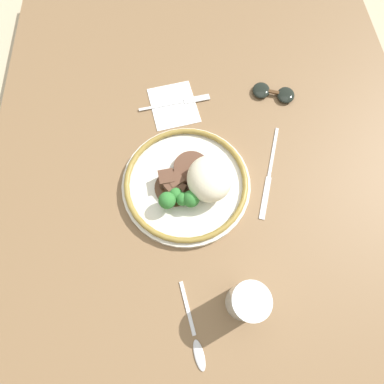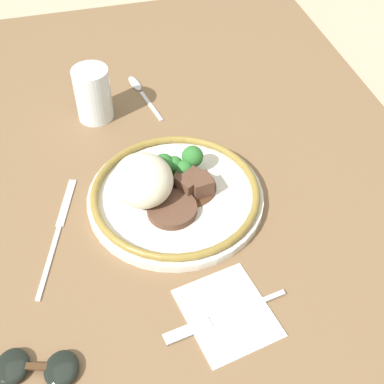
% 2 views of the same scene
% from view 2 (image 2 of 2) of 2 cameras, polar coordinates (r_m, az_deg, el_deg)
% --- Properties ---
extents(ground_plane, '(8.00, 8.00, 0.00)m').
position_cam_2_polar(ground_plane, '(0.89, -5.19, -3.31)').
color(ground_plane, tan).
extents(dining_table, '(1.31, 0.99, 0.05)m').
position_cam_2_polar(dining_table, '(0.87, -5.29, -2.27)').
color(dining_table, brown).
rests_on(dining_table, ground).
extents(napkin, '(0.14, 0.13, 0.00)m').
position_cam_2_polar(napkin, '(0.73, 3.79, -12.74)').
color(napkin, white).
rests_on(napkin, dining_table).
extents(plate, '(0.28, 0.28, 0.09)m').
position_cam_2_polar(plate, '(0.83, -2.46, 0.19)').
color(plate, silver).
rests_on(plate, dining_table).
extents(juice_glass, '(0.07, 0.07, 0.10)m').
position_cam_2_polar(juice_glass, '(1.00, -10.47, 9.97)').
color(juice_glass, yellow).
rests_on(juice_glass, dining_table).
extents(fork, '(0.04, 0.18, 0.00)m').
position_cam_2_polar(fork, '(0.72, 2.38, -13.48)').
color(fork, silver).
rests_on(fork, napkin).
extents(knife, '(0.22, 0.08, 0.00)m').
position_cam_2_polar(knife, '(0.83, -14.07, -3.94)').
color(knife, silver).
rests_on(knife, dining_table).
extents(spoon, '(0.16, 0.04, 0.01)m').
position_cam_2_polar(spoon, '(1.08, -5.70, 10.91)').
color(spoon, silver).
rests_on(spoon, dining_table).
extents(sunglasses, '(0.08, 0.11, 0.01)m').
position_cam_2_polar(sunglasses, '(0.71, -16.24, -17.54)').
color(sunglasses, black).
rests_on(sunglasses, dining_table).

